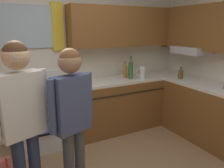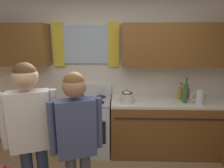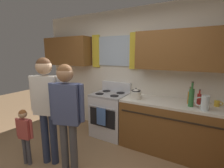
% 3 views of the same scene
% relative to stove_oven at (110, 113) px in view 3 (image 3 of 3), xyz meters
% --- Properties ---
extents(back_wall_unit, '(4.60, 0.42, 2.60)m').
position_rel_stove_oven_xyz_m(back_wall_unit, '(0.43, 0.28, 1.01)').
color(back_wall_unit, silver).
rests_on(back_wall_unit, ground).
extents(kitchen_counter_run, '(2.31, 1.97, 0.90)m').
position_rel_stove_oven_xyz_m(kitchen_counter_run, '(1.83, -0.37, -0.02)').
color(kitchen_counter_run, brown).
rests_on(kitchen_counter_run, ground).
extents(stove_oven, '(0.69, 0.67, 1.10)m').
position_rel_stove_oven_xyz_m(stove_oven, '(0.00, 0.00, 0.00)').
color(stove_oven, silver).
rests_on(stove_oven, ground).
extents(bottle_oil_amber, '(0.06, 0.06, 0.29)m').
position_rel_stove_oven_xyz_m(bottle_oil_amber, '(1.47, 0.04, 0.54)').
color(bottle_oil_amber, '#B27223').
rests_on(bottle_oil_amber, kitchen_counter_run).
extents(bottle_sauce_red, '(0.06, 0.06, 0.25)m').
position_rel_stove_oven_xyz_m(bottle_sauce_red, '(1.61, 0.10, 0.53)').
color(bottle_sauce_red, red).
rests_on(bottle_sauce_red, kitchen_counter_run).
extents(bottle_wine_green, '(0.08, 0.08, 0.39)m').
position_rel_stove_oven_xyz_m(bottle_wine_green, '(1.50, -0.10, 0.58)').
color(bottle_wine_green, '#2D6633').
rests_on(bottle_wine_green, kitchen_counter_run).
extents(mug_mustard_yellow, '(0.12, 0.08, 0.09)m').
position_rel_stove_oven_xyz_m(mug_mustard_yellow, '(1.86, 0.12, 0.48)').
color(mug_mustard_yellow, gold).
rests_on(mug_mustard_yellow, kitchen_counter_run).
extents(stovetop_kettle, '(0.27, 0.20, 0.21)m').
position_rel_stove_oven_xyz_m(stovetop_kettle, '(0.61, -0.12, 0.53)').
color(stovetop_kettle, silver).
rests_on(stovetop_kettle, kitchen_counter_run).
extents(water_pitcher, '(0.19, 0.11, 0.22)m').
position_rel_stove_oven_xyz_m(water_pitcher, '(1.68, -0.18, 0.54)').
color(water_pitcher, silver).
rests_on(water_pitcher, kitchen_counter_run).
extents(adult_holding_child, '(0.49, 0.27, 1.66)m').
position_rel_stove_oven_xyz_m(adult_holding_child, '(-0.37, -1.26, 0.58)').
color(adult_holding_child, '#2D3856').
rests_on(adult_holding_child, ground).
extents(adult_in_plaid, '(0.47, 0.26, 1.58)m').
position_rel_stove_oven_xyz_m(adult_in_plaid, '(0.08, -1.29, 0.53)').
color(adult_in_plaid, '#4C4C51').
rests_on(adult_in_plaid, ground).
extents(small_child, '(0.30, 0.13, 0.90)m').
position_rel_stove_oven_xyz_m(small_child, '(-0.65, -1.47, 0.09)').
color(small_child, '#4C4C56').
rests_on(small_child, ground).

